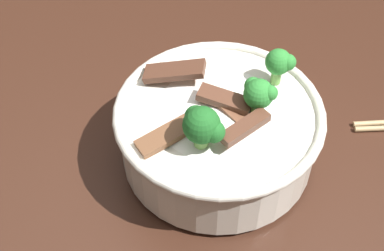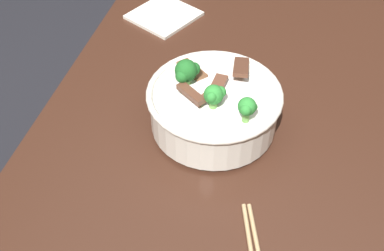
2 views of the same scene
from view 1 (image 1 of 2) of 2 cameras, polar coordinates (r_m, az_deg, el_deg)
name	(u,v)px [view 1 (image 1 of 2)]	position (r m, az deg, el deg)	size (l,w,h in m)	color
dining_table	(181,143)	(0.83, -1.17, -1.91)	(1.30, 0.86, 0.77)	#381E14
rice_bowl	(218,128)	(0.63, 2.82, -0.29)	(0.24, 0.24, 0.14)	silver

